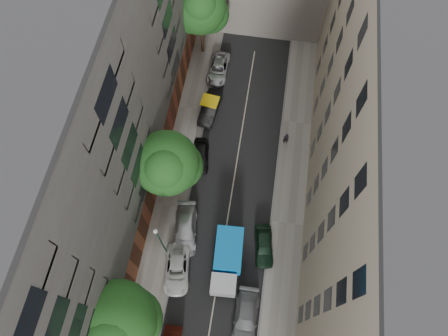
% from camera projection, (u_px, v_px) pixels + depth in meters
% --- Properties ---
extents(ground, '(120.00, 120.00, 0.00)m').
position_uv_depth(ground, '(228.00, 214.00, 37.25)').
color(ground, '#4C4C49').
rests_on(ground, ground).
extents(road_surface, '(8.00, 44.00, 0.02)m').
position_uv_depth(road_surface, '(228.00, 214.00, 37.24)').
color(road_surface, black).
rests_on(road_surface, ground).
extents(sidewalk_left, '(3.00, 44.00, 0.15)m').
position_uv_depth(sidewalk_left, '(171.00, 205.00, 37.55)').
color(sidewalk_left, gray).
rests_on(sidewalk_left, ground).
extents(sidewalk_right, '(3.00, 44.00, 0.15)m').
position_uv_depth(sidewalk_right, '(287.00, 223.00, 36.82)').
color(sidewalk_right, gray).
rests_on(sidewalk_right, ground).
extents(building_left, '(8.00, 44.00, 20.00)m').
position_uv_depth(building_left, '(80.00, 148.00, 28.95)').
color(building_left, '#494744').
rests_on(building_left, ground).
extents(building_right, '(8.00, 44.00, 20.00)m').
position_uv_depth(building_right, '(387.00, 192.00, 27.47)').
color(building_right, tan).
rests_on(building_right, ground).
extents(tarp_truck, '(2.52, 5.75, 2.60)m').
position_uv_depth(tarp_truck, '(227.00, 260.00, 33.99)').
color(tarp_truck, black).
rests_on(tarp_truck, ground).
extents(car_left_2, '(2.74, 4.87, 1.29)m').
position_uv_depth(car_left_2, '(177.00, 269.00, 34.47)').
color(car_left_2, silver).
rests_on(car_left_2, ground).
extents(car_left_3, '(2.70, 5.18, 1.43)m').
position_uv_depth(car_left_3, '(186.00, 229.00, 35.92)').
color(car_left_3, '#BDBCC1').
rests_on(car_left_3, ground).
extents(car_left_4, '(2.09, 3.98, 1.29)m').
position_uv_depth(car_left_4, '(201.00, 155.00, 39.19)').
color(car_left_4, black).
rests_on(car_left_4, ground).
extents(car_left_5, '(2.09, 4.65, 1.48)m').
position_uv_depth(car_left_5, '(210.00, 107.00, 41.46)').
color(car_left_5, black).
rests_on(car_left_5, ground).
extents(car_left_6, '(2.22, 4.64, 1.28)m').
position_uv_depth(car_left_6, '(218.00, 69.00, 43.75)').
color(car_left_6, silver).
rests_on(car_left_6, ground).
extents(car_right_1, '(2.00, 4.82, 1.39)m').
position_uv_depth(car_right_1, '(246.00, 318.00, 32.73)').
color(car_right_1, slate).
rests_on(car_right_1, ground).
extents(car_right_2, '(2.16, 4.12, 1.34)m').
position_uv_depth(car_right_2, '(264.00, 246.00, 35.31)').
color(car_right_2, black).
rests_on(car_right_2, ground).
extents(tree_near, '(6.05, 5.88, 9.01)m').
position_uv_depth(tree_near, '(116.00, 324.00, 27.56)').
color(tree_near, '#382619').
rests_on(tree_near, sidewalk_left).
extents(tree_mid, '(5.74, 5.53, 8.71)m').
position_uv_depth(tree_mid, '(167.00, 165.00, 32.94)').
color(tree_mid, '#382619').
rests_on(tree_mid, sidewalk_left).
extents(tree_far, '(5.57, 5.34, 9.07)m').
position_uv_depth(tree_far, '(201.00, 10.00, 39.95)').
color(tree_far, '#382619').
rests_on(tree_far, sidewalk_left).
extents(lamp_post, '(0.36, 0.36, 7.19)m').
position_uv_depth(lamp_post, '(161.00, 241.00, 31.59)').
color(lamp_post, '#164E30').
rests_on(lamp_post, sidewalk_left).
extents(pedestrian, '(0.65, 0.49, 1.62)m').
position_uv_depth(pedestrian, '(286.00, 138.00, 39.63)').
color(pedestrian, black).
rests_on(pedestrian, sidewalk_right).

